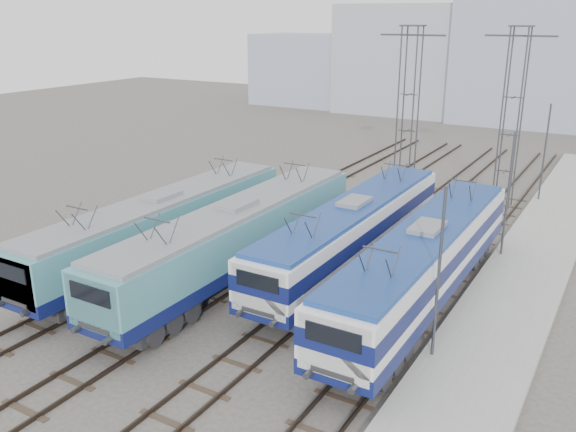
# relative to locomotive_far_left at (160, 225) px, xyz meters

# --- Properties ---
(ground) EXTENTS (160.00, 160.00, 0.00)m
(ground) POSITION_rel_locomotive_far_left_xyz_m (6.75, -4.01, -2.26)
(ground) COLOR #514C47
(platform) EXTENTS (4.00, 70.00, 0.30)m
(platform) POSITION_rel_locomotive_far_left_xyz_m (16.95, 3.99, -2.11)
(platform) COLOR #9E9E99
(platform) RESTS_ON ground
(locomotive_far_left) EXTENTS (2.87, 18.12, 3.41)m
(locomotive_far_left) POSITION_rel_locomotive_far_left_xyz_m (0.00, 0.00, 0.00)
(locomotive_far_left) COLOR #0F1752
(locomotive_far_left) RESTS_ON ground
(locomotive_center_left) EXTENTS (2.96, 18.74, 3.53)m
(locomotive_center_left) POSITION_rel_locomotive_far_left_xyz_m (4.50, 0.38, 0.07)
(locomotive_center_left) COLOR #0F1752
(locomotive_center_left) RESTS_ON ground
(locomotive_center_right) EXTENTS (2.83, 17.87, 3.36)m
(locomotive_center_right) POSITION_rel_locomotive_far_left_xyz_m (9.00, 4.28, 0.03)
(locomotive_center_right) COLOR #0F1752
(locomotive_center_right) RESTS_ON ground
(locomotive_far_right) EXTENTS (2.91, 18.39, 3.46)m
(locomotive_far_right) POSITION_rel_locomotive_far_left_xyz_m (13.50, 2.07, 0.09)
(locomotive_far_right) COLOR #0F1752
(locomotive_far_right) RESTS_ON ground
(catenary_tower_west) EXTENTS (4.50, 1.20, 12.00)m
(catenary_tower_west) POSITION_rel_locomotive_far_left_xyz_m (6.75, 17.99, 4.39)
(catenary_tower_west) COLOR #3F4247
(catenary_tower_west) RESTS_ON ground
(catenary_tower_east) EXTENTS (4.50, 1.20, 12.00)m
(catenary_tower_east) POSITION_rel_locomotive_far_left_xyz_m (13.25, 19.99, 4.39)
(catenary_tower_east) COLOR #3F4247
(catenary_tower_east) RESTS_ON ground
(mast_front) EXTENTS (0.12, 0.12, 7.00)m
(mast_front) POSITION_rel_locomotive_far_left_xyz_m (15.35, -2.01, 1.24)
(mast_front) COLOR #3F4247
(mast_front) RESTS_ON ground
(mast_mid) EXTENTS (0.12, 0.12, 7.00)m
(mast_mid) POSITION_rel_locomotive_far_left_xyz_m (15.35, 9.99, 1.24)
(mast_mid) COLOR #3F4247
(mast_mid) RESTS_ON ground
(mast_rear) EXTENTS (0.12, 0.12, 7.00)m
(mast_rear) POSITION_rel_locomotive_far_left_xyz_m (15.35, 21.99, 1.24)
(mast_rear) COLOR #3F4247
(mast_rear) RESTS_ON ground
(building_west) EXTENTS (18.00, 12.00, 14.00)m
(building_west) POSITION_rel_locomotive_far_left_xyz_m (-7.25, 57.99, 4.74)
(building_west) COLOR #9FA5B2
(building_west) RESTS_ON ground
(building_center) EXTENTS (22.00, 14.00, 18.00)m
(building_center) POSITION_rel_locomotive_far_left_xyz_m (10.75, 57.99, 6.74)
(building_center) COLOR #949EB5
(building_center) RESTS_ON ground
(building_far_west) EXTENTS (14.00, 10.00, 10.00)m
(building_far_west) POSITION_rel_locomotive_far_left_xyz_m (-23.25, 57.99, 2.74)
(building_far_west) COLOR #949EB5
(building_far_west) RESTS_ON ground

